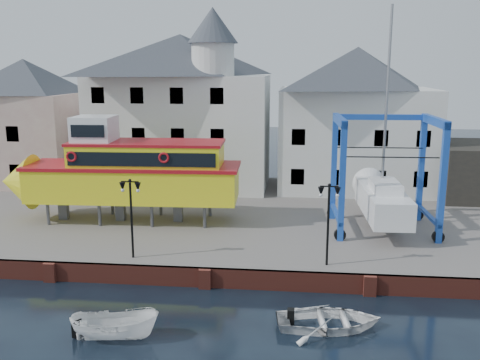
# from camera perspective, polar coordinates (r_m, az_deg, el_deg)

# --- Properties ---
(ground) EXTENTS (140.00, 140.00, 0.00)m
(ground) POSITION_cam_1_polar(r_m,az_deg,el_deg) (27.13, -3.73, -11.41)
(ground) COLOR black
(ground) RESTS_ON ground
(hardstanding) EXTENTS (44.00, 22.00, 1.00)m
(hardstanding) POSITION_cam_1_polar(r_m,az_deg,el_deg) (37.21, -0.89, -3.93)
(hardstanding) COLOR slate
(hardstanding) RESTS_ON ground
(quay_wall) EXTENTS (44.00, 0.47, 1.00)m
(quay_wall) POSITION_cam_1_polar(r_m,az_deg,el_deg) (27.03, -3.71, -10.35)
(quay_wall) COLOR maroon
(quay_wall) RESTS_ON ground
(building_pink) EXTENTS (8.00, 7.00, 10.30)m
(building_pink) POSITION_cam_1_polar(r_m,az_deg,el_deg) (48.21, -21.70, 5.77)
(building_pink) COLOR tan
(building_pink) RESTS_ON hardstanding
(building_white_main) EXTENTS (14.00, 8.30, 14.00)m
(building_white_main) POSITION_cam_1_polar(r_m,az_deg,el_deg) (43.98, -6.11, 7.58)
(building_white_main) COLOR silver
(building_white_main) RESTS_ON hardstanding
(building_white_right) EXTENTS (12.00, 8.00, 11.20)m
(building_white_right) POSITION_cam_1_polar(r_m,az_deg,el_deg) (43.93, 12.19, 6.40)
(building_white_right) COLOR silver
(building_white_right) RESTS_ON hardstanding
(lamp_post_left) EXTENTS (1.12, 0.32, 4.20)m
(lamp_post_left) POSITION_cam_1_polar(r_m,az_deg,el_deg) (27.81, -11.59, -1.94)
(lamp_post_left) COLOR black
(lamp_post_left) RESTS_ON hardstanding
(lamp_post_right) EXTENTS (1.12, 0.32, 4.20)m
(lamp_post_right) POSITION_cam_1_polar(r_m,az_deg,el_deg) (26.58, 9.45, -2.52)
(lamp_post_right) COLOR black
(lamp_post_right) RESTS_ON hardstanding
(tour_boat) EXTENTS (15.51, 4.22, 6.70)m
(tour_boat) POSITION_cam_1_polar(r_m,az_deg,el_deg) (34.79, -12.76, 0.82)
(tour_boat) COLOR #59595E
(tour_boat) RESTS_ON hardstanding
(travel_lift) EXTENTS (6.34, 8.83, 13.22)m
(travel_lift) POSITION_cam_1_polar(r_m,az_deg,el_deg) (34.04, 14.76, -1.17)
(travel_lift) COLOR #1B44B5
(travel_lift) RESTS_ON hardstanding
(motorboat_a) EXTENTS (3.71, 1.80, 1.38)m
(motorboat_a) POSITION_cam_1_polar(r_m,az_deg,el_deg) (23.06, -13.14, -16.22)
(motorboat_a) COLOR white
(motorboat_a) RESTS_ON ground
(motorboat_b) EXTENTS (4.74, 3.64, 0.91)m
(motorboat_b) POSITION_cam_1_polar(r_m,az_deg,el_deg) (23.68, 9.43, -15.27)
(motorboat_b) COLOR white
(motorboat_b) RESTS_ON ground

